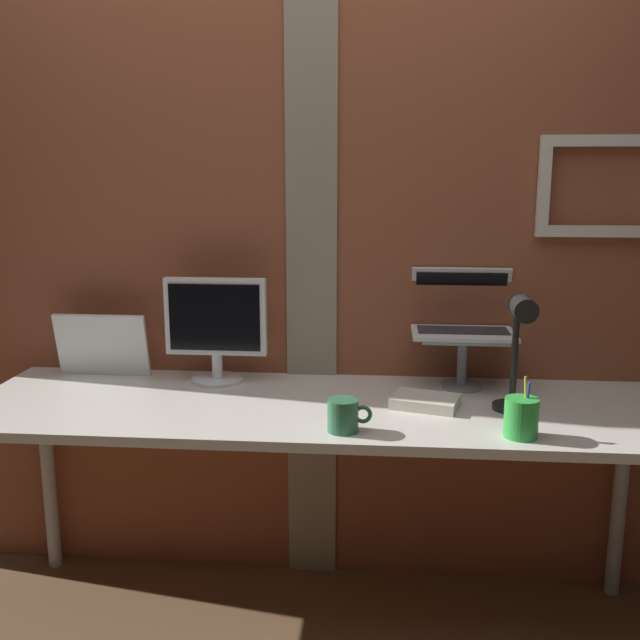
{
  "coord_description": "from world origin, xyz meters",
  "views": [
    {
      "loc": [
        0.33,
        -2.08,
        1.51
      ],
      "look_at": [
        0.13,
        0.18,
        1.03
      ],
      "focal_mm": 40.37,
      "sensor_mm": 36.0,
      "label": 1
    }
  ],
  "objects_px": {
    "laptop": "(462,314)",
    "coffee_mug": "(344,415)",
    "monitor": "(216,324)",
    "whiteboard_panel": "(102,345)",
    "pen_cup": "(521,417)",
    "desk_lamp": "(519,341)"
  },
  "relations": [
    {
      "from": "laptop",
      "to": "whiteboard_panel",
      "type": "height_order",
      "value": "laptop"
    },
    {
      "from": "desk_lamp",
      "to": "pen_cup",
      "type": "distance_m",
      "value": 0.25
    },
    {
      "from": "whiteboard_panel",
      "to": "desk_lamp",
      "type": "relative_size",
      "value": 0.89
    },
    {
      "from": "monitor",
      "to": "coffee_mug",
      "type": "relative_size",
      "value": 2.87
    },
    {
      "from": "monitor",
      "to": "laptop",
      "type": "xyz_separation_m",
      "value": [
        0.84,
        0.07,
        0.03
      ]
    },
    {
      "from": "monitor",
      "to": "pen_cup",
      "type": "relative_size",
      "value": 2.14
    },
    {
      "from": "laptop",
      "to": "pen_cup",
      "type": "xyz_separation_m",
      "value": [
        0.12,
        -0.52,
        -0.18
      ]
    },
    {
      "from": "pen_cup",
      "to": "coffee_mug",
      "type": "distance_m",
      "value": 0.49
    },
    {
      "from": "desk_lamp",
      "to": "pen_cup",
      "type": "xyz_separation_m",
      "value": [
        -0.02,
        -0.18,
        -0.17
      ]
    },
    {
      "from": "laptop",
      "to": "coffee_mug",
      "type": "height_order",
      "value": "laptop"
    },
    {
      "from": "monitor",
      "to": "pen_cup",
      "type": "distance_m",
      "value": 1.07
    },
    {
      "from": "laptop",
      "to": "desk_lamp",
      "type": "relative_size",
      "value": 0.92
    },
    {
      "from": "monitor",
      "to": "desk_lamp",
      "type": "height_order",
      "value": "desk_lamp"
    },
    {
      "from": "laptop",
      "to": "whiteboard_panel",
      "type": "xyz_separation_m",
      "value": [
        -1.26,
        -0.04,
        -0.13
      ]
    },
    {
      "from": "laptop",
      "to": "coffee_mug",
      "type": "distance_m",
      "value": 0.67
    },
    {
      "from": "monitor",
      "to": "whiteboard_panel",
      "type": "height_order",
      "value": "monitor"
    },
    {
      "from": "whiteboard_panel",
      "to": "coffee_mug",
      "type": "distance_m",
      "value": 1.01
    },
    {
      "from": "laptop",
      "to": "pen_cup",
      "type": "relative_size",
      "value": 2.0
    },
    {
      "from": "laptop",
      "to": "coffee_mug",
      "type": "relative_size",
      "value": 2.69
    },
    {
      "from": "coffee_mug",
      "to": "monitor",
      "type": "bearing_deg",
      "value": 136.07
    },
    {
      "from": "monitor",
      "to": "desk_lamp",
      "type": "relative_size",
      "value": 0.98
    },
    {
      "from": "monitor",
      "to": "desk_lamp",
      "type": "distance_m",
      "value": 1.01
    }
  ]
}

